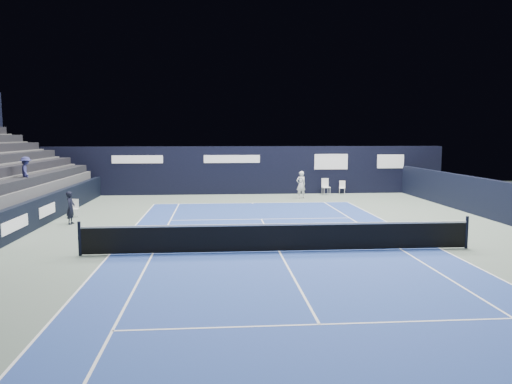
{
  "coord_description": "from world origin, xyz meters",
  "views": [
    {
      "loc": [
        -2.08,
        -15.97,
        3.81
      ],
      "look_at": [
        -0.27,
        6.04,
        1.3
      ],
      "focal_mm": 35.0,
      "sensor_mm": 36.0,
      "label": 1
    }
  ],
  "objects_px": {
    "folding_chair_back_a": "(342,185)",
    "line_judge_chair": "(74,207)",
    "tennis_net": "(279,237)",
    "tennis_player": "(301,185)",
    "folding_chair_back_b": "(326,185)"
  },
  "relations": [
    {
      "from": "folding_chair_back_a",
      "to": "tennis_player",
      "type": "xyz_separation_m",
      "value": [
        -3.08,
        -2.02,
        0.26
      ]
    },
    {
      "from": "folding_chair_back_a",
      "to": "tennis_player",
      "type": "relative_size",
      "value": 0.52
    },
    {
      "from": "tennis_net",
      "to": "tennis_player",
      "type": "xyz_separation_m",
      "value": [
        3.11,
        13.87,
        0.32
      ]
    },
    {
      "from": "folding_chair_back_b",
      "to": "line_judge_chair",
      "type": "bearing_deg",
      "value": -158.81
    },
    {
      "from": "folding_chair_back_a",
      "to": "line_judge_chair",
      "type": "relative_size",
      "value": 1.03
    },
    {
      "from": "tennis_net",
      "to": "tennis_player",
      "type": "height_order",
      "value": "tennis_player"
    },
    {
      "from": "line_judge_chair",
      "to": "tennis_net",
      "type": "relative_size",
      "value": 0.07
    },
    {
      "from": "line_judge_chair",
      "to": "tennis_player",
      "type": "distance_m",
      "value": 13.29
    },
    {
      "from": "folding_chair_back_a",
      "to": "tennis_net",
      "type": "distance_m",
      "value": 17.06
    },
    {
      "from": "tennis_player",
      "to": "folding_chair_back_b",
      "type": "bearing_deg",
      "value": 40.52
    },
    {
      "from": "folding_chair_back_a",
      "to": "tennis_net",
      "type": "relative_size",
      "value": 0.07
    },
    {
      "from": "folding_chair_back_a",
      "to": "line_judge_chair",
      "type": "distance_m",
      "value": 16.96
    },
    {
      "from": "folding_chair_back_b",
      "to": "tennis_player",
      "type": "height_order",
      "value": "tennis_player"
    },
    {
      "from": "folding_chair_back_a",
      "to": "tennis_net",
      "type": "height_order",
      "value": "tennis_net"
    },
    {
      "from": "line_judge_chair",
      "to": "tennis_player",
      "type": "xyz_separation_m",
      "value": [
        11.8,
        6.11,
        0.35
      ]
    }
  ]
}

